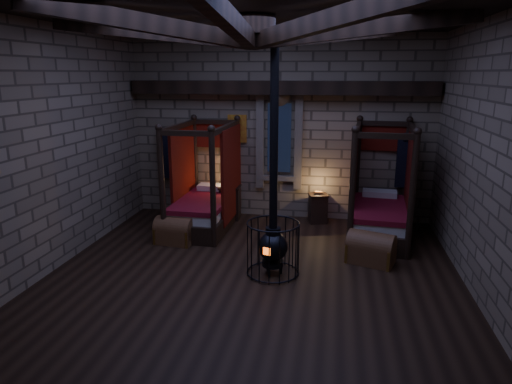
% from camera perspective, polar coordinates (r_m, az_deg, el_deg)
% --- Properties ---
extents(room, '(7.02, 7.02, 4.29)m').
position_cam_1_polar(room, '(7.26, -0.34, 17.63)').
color(room, black).
rests_on(room, ground).
extents(bed_left, '(1.21, 2.24, 2.31)m').
position_cam_1_polar(bed_left, '(10.24, -6.37, -1.29)').
color(bed_left, black).
rests_on(bed_left, ground).
extents(bed_right, '(1.36, 2.33, 2.34)m').
position_cam_1_polar(bed_right, '(9.94, 15.13, -2.17)').
color(bed_right, black).
rests_on(bed_right, ground).
extents(trunk_left, '(0.82, 0.57, 0.56)m').
position_cam_1_polar(trunk_left, '(9.45, -10.09, -4.84)').
color(trunk_left, brown).
rests_on(trunk_left, ground).
extents(trunk_right, '(0.94, 0.76, 0.60)m').
position_cam_1_polar(trunk_right, '(8.61, 14.17, -6.92)').
color(trunk_right, brown).
rests_on(trunk_right, ground).
extents(nightstand_left, '(0.53, 0.51, 0.97)m').
position_cam_1_polar(nightstand_left, '(10.81, -3.26, -1.25)').
color(nightstand_left, black).
rests_on(nightstand_left, ground).
extents(nightstand_right, '(0.51, 0.50, 0.74)m').
position_cam_1_polar(nightstand_right, '(10.64, 7.74, -1.98)').
color(nightstand_right, black).
rests_on(nightstand_right, ground).
extents(stove, '(0.91, 0.91, 4.05)m').
position_cam_1_polar(stove, '(7.80, 2.13, -6.27)').
color(stove, black).
rests_on(stove, ground).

